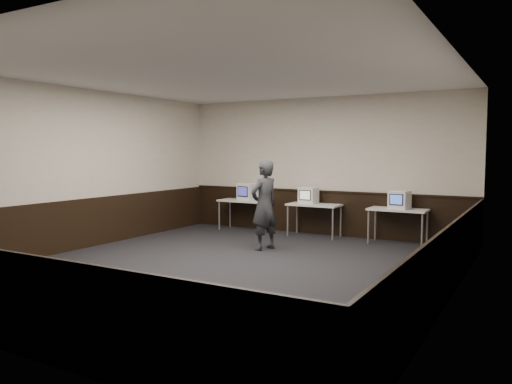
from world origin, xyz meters
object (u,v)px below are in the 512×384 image
Objects in this scene: emac_left at (248,192)px; emac_right at (400,200)px; person at (264,205)px; desk_center at (314,207)px; emac_center at (308,195)px; desk_left at (243,203)px; desk_right at (398,212)px.

emac_right is at bearing 8.29° from emac_left.
person reaches higher than emac_right.
emac_center is (-0.16, 0.03, 0.26)m from desk_center.
emac_right reaches higher than emac_center.
desk_left is 1.00× the size of desk_center.
desk_center is 1.93m from person.
desk_right is 2.70× the size of emac_right.
person is (-2.19, -1.87, -0.05)m from emac_right.
emac_left is (-3.65, -0.01, 0.28)m from desk_right.
desk_right is (1.90, 0.00, 0.00)m from desk_center.
desk_center is 2.70× the size of emac_right.
desk_right is at bearing 8.67° from emac_left.
desk_right is 2.39× the size of emac_left.
desk_left is 1.90m from desk_center.
desk_center is 1.95m from emac_right.
emac_right is at bearing -2.11° from emac_center.
desk_left is 1.76m from emac_center.
desk_left is at bearing 180.00° from desk_right.
emac_left is at bearing -179.92° from desk_right.
emac_left reaches higher than emac_right.
emac_center is at bearing -164.88° from person.
emac_left is 0.28× the size of person.
person is at bearing -97.57° from desk_center.
desk_right is 0.68× the size of person.
emac_center is (1.59, 0.04, -0.02)m from emac_left.
emac_right is at bearing -0.36° from desk_left.
emac_center is 1.93m from person.
person reaches higher than emac_left.
desk_right is at bearing 0.00° from desk_center.
emac_right is (3.83, -0.02, 0.26)m from desk_left.
desk_left is at bearing -179.62° from emac_center.
emac_left is 1.59m from emac_center.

